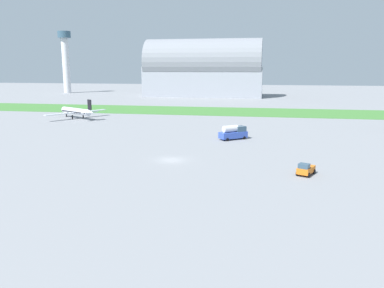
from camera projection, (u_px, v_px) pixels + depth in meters
name	position (u px, v px, depth m)	size (l,w,h in m)	color
ground_plane	(171.00, 160.00, 67.92)	(600.00, 600.00, 0.00)	gray
grass_taxiway_strip	(221.00, 111.00, 142.91)	(360.00, 28.00, 0.08)	#3D7533
airplane_taxiing_turboprop	(76.00, 111.00, 122.43)	(16.81, 19.27, 6.49)	silver
pushback_tug_near_gate	(306.00, 169.00, 58.41)	(3.19, 4.02, 1.95)	orange
fuel_truck_midfield	(234.00, 133.00, 87.17)	(6.59, 5.91, 3.29)	#334FB2
hangar_distant	(204.00, 70.00, 213.45)	(64.96, 25.56, 31.58)	#9399A3
control_tower	(66.00, 57.00, 240.50)	(8.00, 8.00, 38.05)	silver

